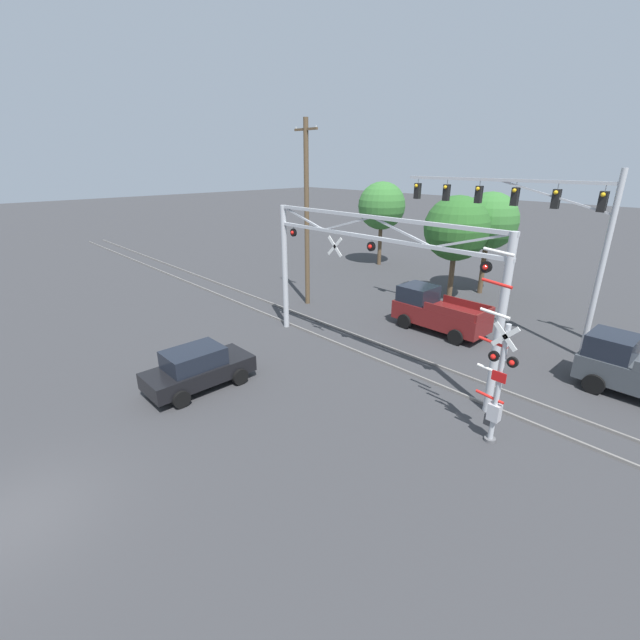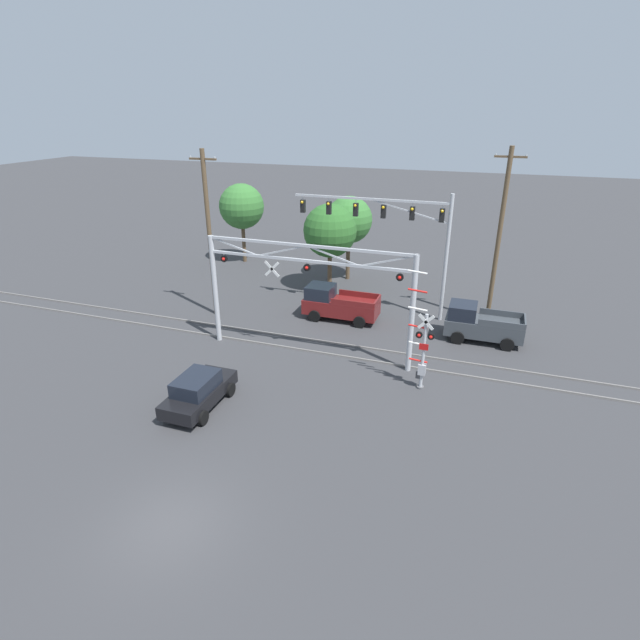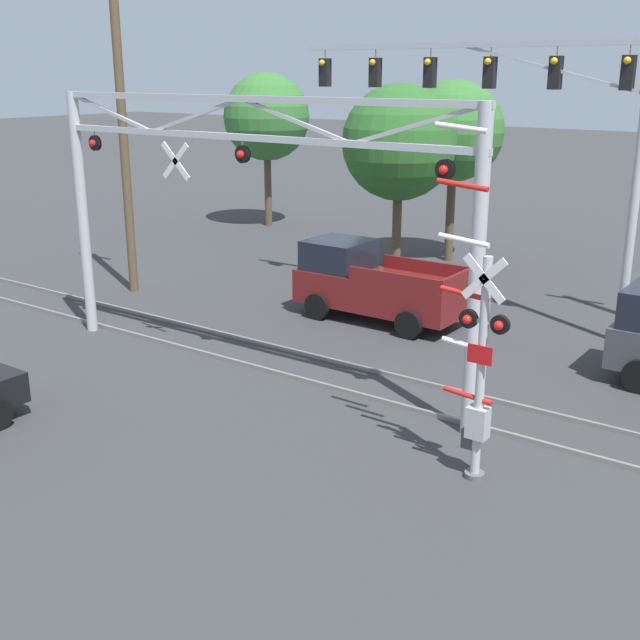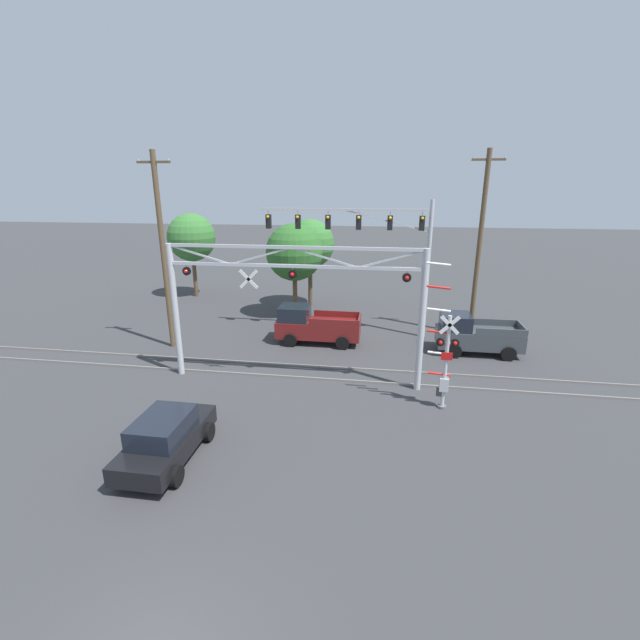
# 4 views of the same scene
# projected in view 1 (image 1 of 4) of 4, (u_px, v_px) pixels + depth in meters

# --- Properties ---
(ground_plane) EXTENTS (200.00, 200.00, 0.00)m
(ground_plane) POSITION_uv_depth(u_px,v_px,m) (17.00, 519.00, 10.59)
(ground_plane) COLOR #38383A
(rail_track_near) EXTENTS (80.00, 0.08, 0.10)m
(rail_track_near) POSITION_uv_depth(u_px,v_px,m) (371.00, 357.00, 19.21)
(rail_track_near) COLOR gray
(rail_track_near) RESTS_ON ground_plane
(rail_track_far) EXTENTS (80.00, 0.08, 0.10)m
(rail_track_far) POSITION_uv_depth(u_px,v_px,m) (390.00, 348.00, 20.13)
(rail_track_far) COLOR gray
(rail_track_far) RESTS_ON ground_plane
(crossing_gantry) EXTENTS (11.55, 0.30, 6.31)m
(crossing_gantry) POSITION_uv_depth(u_px,v_px,m) (370.00, 270.00, 17.61)
(crossing_gantry) COLOR #B7BABF
(crossing_gantry) RESTS_ON ground_plane
(crossing_signal_mast) EXTENTS (1.49, 0.35, 6.03)m
(crossing_signal_mast) POSITION_uv_depth(u_px,v_px,m) (497.00, 382.00, 12.88)
(crossing_signal_mast) COLOR #B7BABF
(crossing_signal_mast) RESTS_ON ground_plane
(traffic_signal_span) EXTENTS (10.08, 0.39, 8.08)m
(traffic_signal_span) POSITION_uv_depth(u_px,v_px,m) (539.00, 221.00, 19.30)
(traffic_signal_span) COLOR #B7BABF
(traffic_signal_span) RESTS_ON ground_plane
(pickup_truck_lead) EXTENTS (4.81, 2.13, 2.16)m
(pickup_truck_lead) POSITION_uv_depth(u_px,v_px,m) (436.00, 311.00, 22.09)
(pickup_truck_lead) COLOR maroon
(pickup_truck_lead) RESTS_ON ground_plane
(pickup_truck_following) EXTENTS (4.44, 2.13, 2.16)m
(pickup_truck_following) POSITION_uv_depth(u_px,v_px,m) (640.00, 371.00, 15.82)
(pickup_truck_following) COLOR #3D4247
(pickup_truck_following) RESTS_ON ground_plane
(sedan_waiting) EXTENTS (2.03, 4.13, 1.64)m
(sedan_waiting) POSITION_uv_depth(u_px,v_px,m) (198.00, 368.00, 16.49)
(sedan_waiting) COLOR black
(sedan_waiting) RESTS_ON ground_plane
(utility_pole_left) EXTENTS (1.80, 0.28, 10.53)m
(utility_pole_left) POSITION_uv_depth(u_px,v_px,m) (307.00, 214.00, 24.74)
(utility_pole_left) COLOR brown
(utility_pole_left) RESTS_ON ground_plane
(background_tree_beyond_span) EXTENTS (3.60, 3.60, 6.55)m
(background_tree_beyond_span) POSITION_uv_depth(u_px,v_px,m) (489.00, 221.00, 27.05)
(background_tree_beyond_span) COLOR brown
(background_tree_beyond_span) RESTS_ON ground_plane
(background_tree_far_left_verge) EXTENTS (3.83, 3.83, 6.78)m
(background_tree_far_left_verge) POSITION_uv_depth(u_px,v_px,m) (382.00, 206.00, 34.87)
(background_tree_far_left_verge) COLOR brown
(background_tree_far_left_verge) RESTS_ON ground_plane
(background_tree_far_right_verge) EXTENTS (3.88, 3.88, 6.46)m
(background_tree_far_right_verge) POSITION_uv_depth(u_px,v_px,m) (457.00, 229.00, 25.64)
(background_tree_far_right_verge) COLOR brown
(background_tree_far_right_verge) RESTS_ON ground_plane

